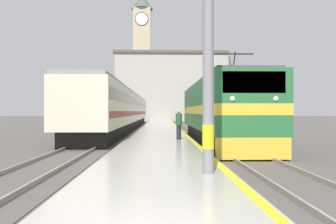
# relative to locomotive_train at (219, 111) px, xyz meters

# --- Properties ---
(ground_plane) EXTENTS (200.00, 200.00, 0.00)m
(ground_plane) POSITION_rel_locomotive_train_xyz_m (-3.48, 14.39, -1.87)
(ground_plane) COLOR #514C47
(platform) EXTENTS (3.75, 140.00, 0.34)m
(platform) POSITION_rel_locomotive_train_xyz_m (-3.48, 9.39, -1.70)
(platform) COLOR #ADA89E
(platform) RESTS_ON ground
(rail_track_near) EXTENTS (2.84, 140.00, 0.16)m
(rail_track_near) POSITION_rel_locomotive_train_xyz_m (0.00, 9.39, -1.84)
(rail_track_near) COLOR #514C47
(rail_track_near) RESTS_ON ground
(rail_track_far) EXTENTS (2.84, 140.00, 0.16)m
(rail_track_far) POSITION_rel_locomotive_train_xyz_m (-7.26, 9.39, -1.84)
(rail_track_far) COLOR #514C47
(rail_track_far) RESTS_ON ground
(locomotive_train) EXTENTS (2.92, 14.60, 4.63)m
(locomotive_train) POSITION_rel_locomotive_train_xyz_m (0.00, 0.00, 0.00)
(locomotive_train) COLOR black
(locomotive_train) RESTS_ON ground
(passenger_train) EXTENTS (2.92, 40.55, 3.76)m
(passenger_train) POSITION_rel_locomotive_train_xyz_m (-7.26, 16.21, 0.17)
(passenger_train) COLOR black
(passenger_train) RESTS_ON ground
(catenary_mast) EXTENTS (2.56, 0.29, 8.21)m
(catenary_mast) POSITION_rel_locomotive_train_xyz_m (-2.18, -11.10, 2.53)
(catenary_mast) COLOR gray
(catenary_mast) RESTS_ON platform
(person_on_platform) EXTENTS (0.34, 0.34, 1.62)m
(person_on_platform) POSITION_rel_locomotive_train_xyz_m (-2.41, -1.29, -0.69)
(person_on_platform) COLOR #23232D
(person_on_platform) RESTS_ON platform
(clock_tower) EXTENTS (4.72, 4.72, 27.89)m
(clock_tower) POSITION_rel_locomotive_train_xyz_m (-7.36, 53.48, 12.88)
(clock_tower) COLOR tan
(clock_tower) RESTS_ON ground
(station_building) EXTENTS (21.64, 9.68, 13.28)m
(station_building) POSITION_rel_locomotive_train_xyz_m (-1.32, 46.31, 4.79)
(station_building) COLOR #A8A399
(station_building) RESTS_ON ground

